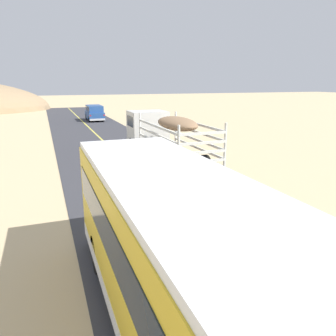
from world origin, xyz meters
The scene contains 6 objects.
ground_plane centered at (0.00, 0.00, 0.00)m, with size 240.00×240.00×0.00m, color #CCB284.
road_surface centered at (0.00, 0.00, 0.01)m, with size 8.00×120.00×0.02m, color #38383D.
road_centre_line centered at (0.00, 0.00, 0.02)m, with size 0.16×117.60×0.00m, color #D8CC4C.
livestock_truck centered at (2.21, 13.23, 1.79)m, with size 2.53×9.70×3.02m.
bus centered at (-2.40, -1.89, 1.75)m, with size 2.54×10.00×3.21m.
car_far centered at (1.61, 36.43, 1.09)m, with size 1.90×4.62×1.93m.
Camera 1 is at (-4.54, -6.53, 4.91)m, focal length 35.12 mm.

